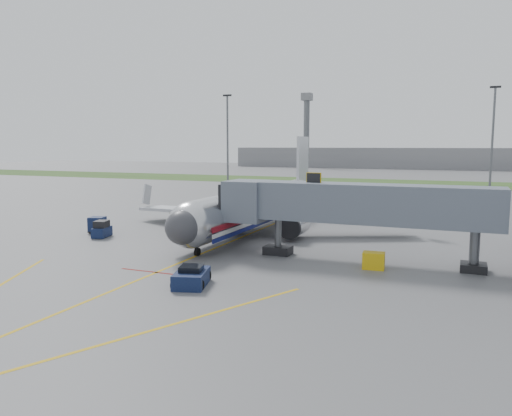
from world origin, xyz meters
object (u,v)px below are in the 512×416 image
at_px(airliner, 258,206).
at_px(ramp_worker, 171,216).
at_px(belt_loader, 237,224).
at_px(pushback_tug, 191,277).
at_px(baggage_tug, 102,230).

height_order(airliner, ramp_worker, airliner).
height_order(belt_loader, ramp_worker, belt_loader).
bearing_deg(ramp_worker, belt_loader, -32.88).
distance_m(pushback_tug, belt_loader, 22.18).
xyz_separation_m(airliner, belt_loader, (-2.51, 0.02, -2.11)).
relative_size(pushback_tug, belt_loader, 0.78).
height_order(baggage_tug, belt_loader, belt_loader).
bearing_deg(pushback_tug, airliner, 100.68).
distance_m(airliner, belt_loader, 3.28).
bearing_deg(ramp_worker, baggage_tug, -124.84).
bearing_deg(belt_loader, pushback_tug, -72.93).
relative_size(airliner, ramp_worker, 23.64).
height_order(airliner, belt_loader, airliner).
bearing_deg(baggage_tug, pushback_tug, -34.54).
bearing_deg(belt_loader, baggage_tug, -136.90).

